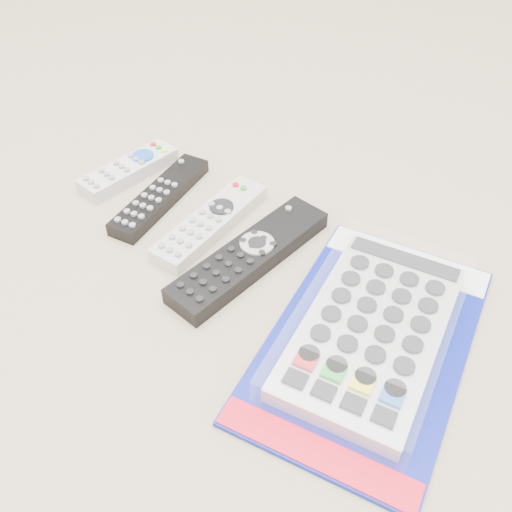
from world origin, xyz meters
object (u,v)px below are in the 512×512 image
Objects in this scene: remote_silver_dvd at (210,222)px; jumbo_remote_packaged at (372,329)px; remote_small_grey at (128,170)px; remote_slim_black at (160,196)px; remote_large_black at (250,256)px.

jumbo_remote_packaged is (0.26, -0.04, 0.01)m from remote_silver_dvd.
jumbo_remote_packaged reaches higher than remote_small_grey.
remote_large_black is at bearing -16.63° from remote_slim_black.
remote_large_black is at bearing -16.89° from remote_silver_dvd.
remote_slim_black is 0.36m from jumbo_remote_packaged.
remote_large_black is (0.26, -0.04, 0.00)m from remote_small_grey.
remote_slim_black is 0.18m from remote_large_black.
jumbo_remote_packaged is (0.18, -0.02, 0.01)m from remote_large_black.
remote_silver_dvd is (0.09, -0.00, 0.00)m from remote_slim_black.
remote_silver_dvd is 0.80× the size of remote_large_black.
remote_slim_black is at bearing 177.57° from remote_silver_dvd.
jumbo_remote_packaged is at bearing -10.43° from remote_silver_dvd.
remote_small_grey is 0.81× the size of remote_silver_dvd.
remote_small_grey is 0.18m from remote_silver_dvd.
remote_silver_dvd is at bearing 0.12° from remote_small_grey.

